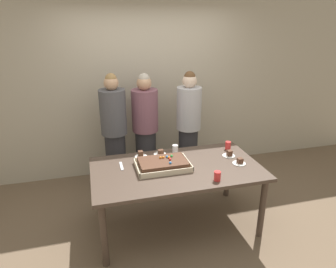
% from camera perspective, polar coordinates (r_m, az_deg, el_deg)
% --- Properties ---
extents(ground_plane, '(12.00, 12.00, 0.00)m').
position_cam_1_polar(ground_plane, '(3.80, 1.53, -16.60)').
color(ground_plane, brown).
extents(interior_back_panel, '(8.00, 0.12, 3.00)m').
position_cam_1_polar(interior_back_panel, '(4.64, -3.99, 10.80)').
color(interior_back_panel, '#B2A893').
rests_on(interior_back_panel, ground_plane).
extents(party_table, '(1.88, 1.03, 0.76)m').
position_cam_1_polar(party_table, '(3.42, 1.64, -7.50)').
color(party_table, '#47382D').
rests_on(party_table, ground_plane).
extents(sheet_cake, '(0.59, 0.40, 0.11)m').
position_cam_1_polar(sheet_cake, '(3.36, -0.99, -5.70)').
color(sheet_cake, beige).
rests_on(sheet_cake, party_table).
extents(plated_slice_near_left, '(0.15, 0.15, 0.08)m').
position_cam_1_polar(plated_slice_near_left, '(3.63, -5.14, -3.99)').
color(plated_slice_near_left, white).
rests_on(plated_slice_near_left, party_table).
extents(plated_slice_near_right, '(0.15, 0.15, 0.06)m').
position_cam_1_polar(plated_slice_near_right, '(3.69, -1.47, -3.62)').
color(plated_slice_near_right, white).
rests_on(plated_slice_near_right, party_table).
extents(plated_slice_far_left, '(0.15, 0.15, 0.08)m').
position_cam_1_polar(plated_slice_far_left, '(3.71, 11.44, -3.80)').
color(plated_slice_far_left, white).
rests_on(plated_slice_far_left, party_table).
extents(plated_slice_far_right, '(0.15, 0.15, 0.07)m').
position_cam_1_polar(plated_slice_far_right, '(3.55, 13.33, -5.18)').
color(plated_slice_far_right, white).
rests_on(plated_slice_far_right, party_table).
extents(drink_cup_nearest, '(0.07, 0.07, 0.10)m').
position_cam_1_polar(drink_cup_nearest, '(3.15, 9.29, -7.83)').
color(drink_cup_nearest, red).
rests_on(drink_cup_nearest, party_table).
extents(drink_cup_middle, '(0.07, 0.07, 0.10)m').
position_cam_1_polar(drink_cup_middle, '(3.90, 11.25, -2.12)').
color(drink_cup_middle, red).
rests_on(drink_cup_middle, party_table).
extents(drink_cup_far_end, '(0.07, 0.07, 0.10)m').
position_cam_1_polar(drink_cup_far_end, '(3.73, 1.36, -2.83)').
color(drink_cup_far_end, white).
rests_on(drink_cup_far_end, party_table).
extents(cake_server_utensil, '(0.03, 0.20, 0.01)m').
position_cam_1_polar(cake_server_utensil, '(3.45, -8.78, -5.99)').
color(cake_server_utensil, silver).
rests_on(cake_server_utensil, party_table).
extents(person_serving_front, '(0.35, 0.35, 1.65)m').
position_cam_1_polar(person_serving_front, '(4.39, 3.88, 1.41)').
color(person_serving_front, '#28282D').
rests_on(person_serving_front, ground_plane).
extents(person_green_shirt_behind, '(0.35, 0.35, 1.66)m').
position_cam_1_polar(person_green_shirt_behind, '(4.20, -10.06, 0.32)').
color(person_green_shirt_behind, '#28282D').
rests_on(person_green_shirt_behind, ground_plane).
extents(person_striped_tie_right, '(0.37, 0.37, 1.63)m').
position_cam_1_polar(person_striped_tie_right, '(4.35, -4.29, 1.02)').
color(person_striped_tie_right, '#28282D').
rests_on(person_striped_tie_right, ground_plane).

